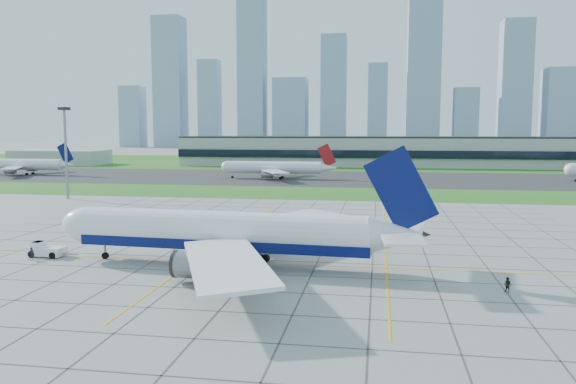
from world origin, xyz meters
name	(u,v)px	position (x,y,z in m)	size (l,w,h in m)	color
ground	(264,260)	(0.00, 0.00, 0.00)	(1400.00, 1400.00, 0.00)	#989893
grass_median	(323,193)	(0.00, 90.00, 0.02)	(700.00, 35.00, 0.04)	#1F671D
asphalt_taxiway	(337,178)	(0.00, 145.00, 0.03)	(700.00, 75.00, 0.04)	#383838
grass_far	(351,162)	(0.00, 255.00, 0.02)	(700.00, 145.00, 0.04)	#1F671D
apron_markings	(280,245)	(0.43, 11.09, 0.02)	(120.00, 130.00, 0.03)	#474744
terminal	(423,151)	(40.00, 229.87, 7.89)	(260.00, 43.00, 15.80)	#B7B7B2
service_block	(61,157)	(-160.00, 210.00, 4.00)	(50.00, 25.00, 8.00)	#B7B7B2
light_mast	(65,141)	(-70.00, 65.00, 16.18)	(2.50, 2.50, 25.60)	gray
city_skyline	(356,92)	(-8.71, 520.00, 59.09)	(523.00, 32.40, 160.00)	#8EA4BA
airliner	(226,233)	(-4.67, -4.15, 4.75)	(55.16, 55.76, 17.35)	white
pushback_tug	(45,250)	(-33.69, -2.79, 0.99)	(8.10, 3.11, 2.24)	white
crew_near	(32,254)	(-34.09, -5.55, 0.98)	(0.71, 0.47, 1.95)	black
crew_far	(508,285)	(32.10, -11.67, 0.93)	(0.90, 0.70, 1.85)	black
distant_jet_0	(24,164)	(-134.83, 140.51, 4.49)	(41.73, 42.66, 14.08)	white
distant_jet_1	(275,167)	(-24.05, 138.09, 4.49)	(43.84, 42.66, 14.08)	white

